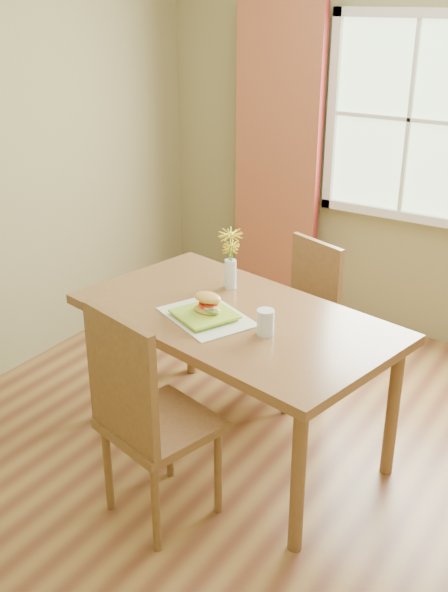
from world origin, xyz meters
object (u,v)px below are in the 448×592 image
at_px(chair_near, 143,412).
at_px(flower_vase, 231,254).
at_px(croissant_sandwich, 207,303).
at_px(water_glass, 265,323).
at_px(dining_table, 234,328).
at_px(chair_far, 301,313).

distance_m(chair_near, flower_vase, 1.06).
height_order(croissant_sandwich, water_glass, croissant_sandwich).
distance_m(croissant_sandwich, flower_vase, 0.40).
relative_size(dining_table, croissant_sandwich, 11.40).
height_order(water_glass, flower_vase, flower_vase).
distance_m(dining_table, chair_far, 0.72).
xyz_separation_m(dining_table, water_glass, (0.24, -0.12, 0.14)).
bearing_deg(chair_near, croissant_sandwich, 110.94).
relative_size(water_glass, flower_vase, 0.38).
height_order(chair_far, croissant_sandwich, chair_far).
relative_size(dining_table, flower_vase, 5.37).
bearing_deg(chair_far, croissant_sandwich, -78.38).
height_order(chair_near, chair_far, chair_near).
bearing_deg(chair_near, water_glass, 80.64).
relative_size(chair_near, croissant_sandwich, 6.99).
relative_size(chair_far, croissant_sandwich, 6.12).
xyz_separation_m(dining_table, chair_near, (-0.02, -0.71, -0.11)).
bearing_deg(chair_far, flower_vase, -96.84).
xyz_separation_m(croissant_sandwich, flower_vase, (-0.10, 0.37, 0.12)).
bearing_deg(chair_near, chair_far, 102.41).
bearing_deg(croissant_sandwich, water_glass, -0.63).
distance_m(chair_far, croissant_sandwich, 0.88).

